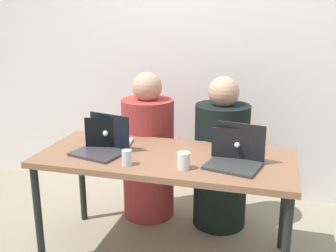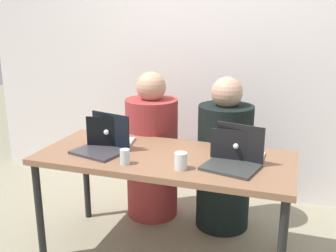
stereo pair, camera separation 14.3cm
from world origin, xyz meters
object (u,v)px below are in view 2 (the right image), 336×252
object	(u,v)px
person_on_right	(224,162)
laptop_back_right	(238,152)
laptop_front_left	(103,144)
water_glass_right	(181,162)
person_on_left	(152,153)
water_glass_left	(125,158)
laptop_back_left	(111,138)
laptop_front_right	(234,158)

from	to	relation	value
person_on_right	laptop_back_right	size ratio (longest dim) A/B	3.70
person_on_right	laptop_front_left	distance (m)	0.97
person_on_right	water_glass_right	xyz separation A→B (m)	(-0.13, -0.74, 0.26)
person_on_left	person_on_right	distance (m)	0.60
person_on_left	laptop_front_left	size ratio (longest dim) A/B	3.25
person_on_right	water_glass_right	bearing A→B (deg)	90.67
laptop_back_right	water_glass_left	xyz separation A→B (m)	(-0.64, -0.31, -0.00)
person_on_right	laptop_back_left	bearing A→B (deg)	43.10
laptop_front_right	water_glass_left	size ratio (longest dim) A/B	3.80
laptop_back_right	water_glass_right	distance (m)	0.41
person_on_right	laptop_front_left	bearing A→B (deg)	50.33
person_on_right	laptop_back_left	size ratio (longest dim) A/B	3.69
person_on_right	laptop_back_right	world-z (taller)	person_on_right
person_on_left	laptop_back_right	xyz separation A→B (m)	(0.76, -0.46, 0.25)
laptop_back_right	water_glass_right	world-z (taller)	laptop_back_right
person_on_right	laptop_back_right	xyz separation A→B (m)	(0.16, -0.46, 0.26)
laptop_back_left	laptop_front_left	world-z (taller)	laptop_front_left
laptop_front_left	water_glass_right	size ratio (longest dim) A/B	3.60
laptop_front_left	laptop_back_right	world-z (taller)	laptop_front_left
laptop_back_left	laptop_back_right	distance (m)	0.89
laptop_back_left	laptop_front_right	distance (m)	0.90
water_glass_left	laptop_front_left	bearing A→B (deg)	144.47
water_glass_left	laptop_back_right	bearing A→B (deg)	26.00
laptop_front_right	person_on_left	bearing A→B (deg)	155.25
laptop_front_right	water_glass_right	xyz separation A→B (m)	(-0.29, -0.15, -0.01)
laptop_front_left	laptop_front_right	xyz separation A→B (m)	(0.88, 0.00, 0.00)
laptop_front_right	water_glass_right	distance (m)	0.33
person_on_left	laptop_back_right	bearing A→B (deg)	143.54
water_glass_right	water_glass_left	distance (m)	0.35
laptop_front_left	laptop_back_right	xyz separation A→B (m)	(0.88, 0.14, -0.01)
laptop_back_right	water_glass_left	world-z (taller)	laptop_back_right
laptop_back_right	laptop_front_left	bearing A→B (deg)	9.54
person_on_right	water_glass_left	world-z (taller)	person_on_right
laptop_front_right	water_glass_left	bearing A→B (deg)	-151.31
laptop_front_left	water_glass_left	size ratio (longest dim) A/B	3.89
laptop_front_left	water_glass_right	xyz separation A→B (m)	(0.59, -0.14, -0.01)
laptop_back_left	laptop_front_left	size ratio (longest dim) A/B	0.87
person_on_left	laptop_front_right	size ratio (longest dim) A/B	3.33
water_glass_left	water_glass_right	bearing A→B (deg)	4.75
laptop_back_left	laptop_back_right	size ratio (longest dim) A/B	1.00
laptop_front_left	water_glass_left	world-z (taller)	laptop_front_left
laptop_back_left	laptop_back_right	bearing A→B (deg)	170.59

